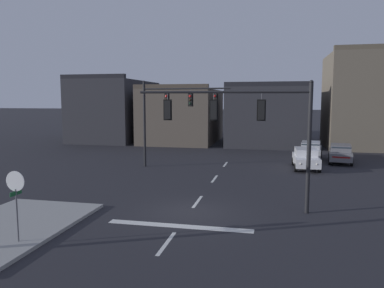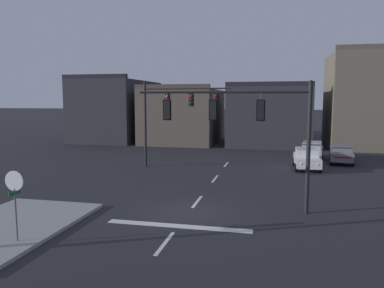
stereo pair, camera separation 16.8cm
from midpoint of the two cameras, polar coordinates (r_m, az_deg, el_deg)
The scene contains 11 objects.
ground_plane at distance 18.43m, azimuth -0.25°, elevation -10.40°, with size 400.00×400.00×0.00m, color #232328.
sidewalk_near_corner at distance 17.93m, azimuth -26.30°, elevation -11.36°, with size 5.00×8.00×0.15m, color gray.
stop_bar_paint at distance 16.58m, azimuth -1.82°, elevation -12.37°, with size 6.40×0.50×0.01m, color silver.
lane_centreline at distance 20.30m, azimuth 1.03°, elevation -8.77°, with size 0.16×26.40×0.01m.
signal_mast_near_side at distance 18.15m, azimuth 9.10°, elevation 3.49°, with size 8.23×0.82×6.35m.
signal_mast_far_side at distance 29.67m, azimuth -3.01°, elevation 5.45°, with size 7.11×0.82×6.97m.
stop_sign at distance 15.42m, azimuth -25.11°, elevation -6.21°, with size 0.76×0.64×2.83m.
car_lot_nearside at distance 34.83m, azimuth 21.96°, elevation -1.30°, with size 2.38×4.62×1.61m.
car_lot_middle at distance 36.15m, azimuth 17.93°, elevation -0.86°, with size 2.36×4.61×1.61m.
car_lot_farside at distance 30.96m, azimuth 17.21°, elevation -2.06°, with size 1.98×4.48×1.61m.
building_row at distance 46.96m, azimuth 13.21°, elevation 4.64°, with size 54.19×13.73×10.99m.
Camera 2 is at (4.01, -17.15, 5.43)m, focal length 35.03 mm.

